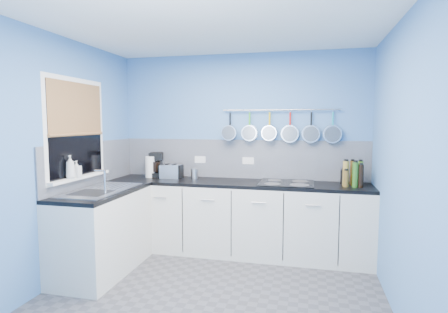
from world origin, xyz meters
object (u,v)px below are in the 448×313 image
at_px(hob, 287,183).
at_px(coffee_maker, 156,165).
at_px(soap_bottle_a, 70,167).
at_px(toaster, 171,171).
at_px(canister, 194,174).
at_px(paper_towel, 150,167).
at_px(soap_bottle_b, 77,169).

bearing_deg(hob, coffee_maker, 175.44).
relative_size(soap_bottle_a, toaster, 0.87).
bearing_deg(canister, paper_towel, -177.99).
xyz_separation_m(soap_bottle_b, coffee_maker, (0.41, 1.11, -0.07)).
distance_m(soap_bottle_a, coffee_maker, 1.29).
xyz_separation_m(coffee_maker, canister, (0.55, -0.04, -0.10)).
bearing_deg(canister, hob, -4.64).
distance_m(canister, hob, 1.19).
height_order(coffee_maker, hob, coffee_maker).
bearing_deg(canister, coffee_maker, 175.59).
relative_size(soap_bottle_a, hob, 0.37).
bearing_deg(coffee_maker, canister, -20.30).
relative_size(soap_bottle_b, hob, 0.27).
bearing_deg(hob, soap_bottle_b, -155.49).
xyz_separation_m(soap_bottle_a, paper_towel, (0.35, 1.15, -0.13)).
relative_size(paper_towel, coffee_maker, 0.86).
bearing_deg(toaster, soap_bottle_b, -129.41).
xyz_separation_m(soap_bottle_a, canister, (0.96, 1.17, -0.21)).
relative_size(paper_towel, toaster, 1.02).
distance_m(soap_bottle_a, toaster, 1.34).
distance_m(soap_bottle_a, paper_towel, 1.21).
relative_size(canister, hob, 0.20).
relative_size(toaster, hob, 0.43).
height_order(soap_bottle_a, hob, soap_bottle_a).
bearing_deg(soap_bottle_a, coffee_maker, 71.56).
xyz_separation_m(paper_towel, toaster, (0.29, 0.01, -0.05)).
height_order(soap_bottle_b, coffee_maker, coffee_maker).
height_order(soap_bottle_b, toaster, soap_bottle_b).
bearing_deg(canister, soap_bottle_b, -131.81).
height_order(soap_bottle_a, soap_bottle_b, soap_bottle_a).
bearing_deg(hob, canister, 175.36).
xyz_separation_m(soap_bottle_a, soap_bottle_b, (0.00, 0.10, -0.03)).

